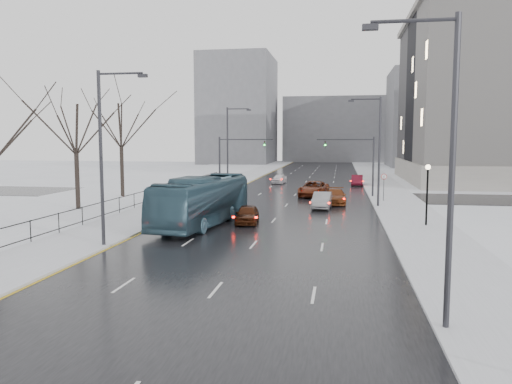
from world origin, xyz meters
The scene contains 26 objects.
road centered at (0.00, 60.00, 0.02)m, with size 16.00×150.00×0.04m, color black.
cross_road centered at (0.00, 48.00, 0.02)m, with size 130.00×10.00×0.04m, color black.
sidewalk_left centered at (-10.50, 60.00, 0.08)m, with size 5.00×150.00×0.16m, color silver.
sidewalk_right centered at (10.50, 60.00, 0.08)m, with size 5.00×150.00×0.16m, color silver.
park_strip centered at (-20.00, 60.00, 0.06)m, with size 14.00×150.00×0.12m, color white.
tree_park_d centered at (-17.80, 34.00, 0.00)m, with size 8.75×8.75×12.50m, color black, non-canonical shape.
tree_park_e centered at (-18.20, 44.00, 0.00)m, with size 9.45×9.45×13.50m, color black, non-canonical shape.
iron_fence centered at (-13.00, 30.00, 0.91)m, with size 0.06×70.00×1.30m.
streetlight_r_near centered at (8.17, 10.00, 5.62)m, with size 2.95×0.25×10.00m.
streetlight_r_mid centered at (8.17, 40.00, 5.62)m, with size 2.95×0.25×10.00m.
streetlight_l_near centered at (-8.17, 20.00, 5.62)m, with size 2.95×0.25×10.00m.
streetlight_l_far centered at (-8.17, 52.00, 5.62)m, with size 2.95×0.25×10.00m.
lamppost_r_mid centered at (11.00, 30.00, 2.94)m, with size 0.36×0.36×4.28m.
mast_signal_right centered at (7.33, 48.00, 4.11)m, with size 6.10×0.33×6.50m.
mast_signal_left centered at (-7.33, 48.00, 4.11)m, with size 6.10×0.33×6.50m.
no_uturn_sign centered at (9.20, 44.00, 2.30)m, with size 0.60×0.06×2.70m.
bldg_far_right centered at (28.00, 115.00, 11.00)m, with size 24.00×20.00×22.00m, color slate.
bldg_far_left centered at (-22.00, 125.00, 14.00)m, with size 18.00×22.00×28.00m, color slate.
bldg_far_center centered at (4.00, 140.00, 9.00)m, with size 30.00×18.00×18.00m, color slate.
bus centered at (-4.80, 28.15, 1.80)m, with size 2.96×12.63×3.52m, color #335364.
sedan_center_near centered at (-1.74, 29.31, 0.72)m, with size 1.60×3.96×1.35m, color #3F1A0A.
sedan_right_near centered at (3.39, 38.35, 0.77)m, with size 1.54×4.41×1.45m, color gray.
sedan_right_cross centered at (2.14, 47.82, 0.87)m, with size 2.76×5.98×1.66m, color #5C220F.
sedan_right_far centered at (4.50, 41.72, 0.77)m, with size 2.05×5.04×1.46m, color #672E11.
sedan_center_far centered at (-3.50, 63.06, 0.70)m, with size 1.57×3.90×1.33m, color silver.
sedan_right_distant centered at (7.20, 61.93, 0.75)m, with size 1.49×4.28×1.41m, color maroon.
Camera 1 is at (4.96, -6.33, 6.16)m, focal length 35.00 mm.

